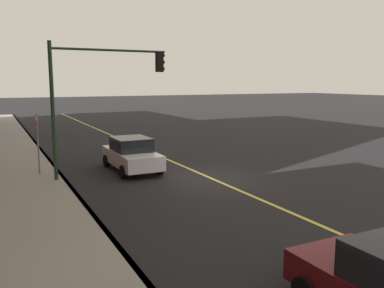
# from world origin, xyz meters

# --- Properties ---
(ground) EXTENTS (200.00, 200.00, 0.00)m
(ground) POSITION_xyz_m (0.00, 0.00, 0.00)
(ground) COLOR black
(sidewalk_slab) EXTENTS (80.00, 3.25, 0.15)m
(sidewalk_slab) POSITION_xyz_m (0.00, 7.44, 0.07)
(sidewalk_slab) COLOR gray
(sidewalk_slab) RESTS_ON ground
(curb_edge) EXTENTS (80.00, 0.16, 0.15)m
(curb_edge) POSITION_xyz_m (0.00, 5.90, 0.07)
(curb_edge) COLOR slate
(curb_edge) RESTS_ON ground
(lane_stripe_center) EXTENTS (80.00, 0.16, 0.01)m
(lane_stripe_center) POSITION_xyz_m (0.00, 0.00, 0.01)
(lane_stripe_center) COLOR #D8CC4C
(lane_stripe_center) RESTS_ON ground
(car_white) EXTENTS (4.31, 1.93, 1.60)m
(car_white) POSITION_xyz_m (3.01, 2.61, 0.80)
(car_white) COLOR silver
(car_white) RESTS_ON ground
(traffic_light_mast) EXTENTS (0.28, 5.09, 5.86)m
(traffic_light_mast) POSITION_xyz_m (2.12, 4.28, 4.07)
(traffic_light_mast) COLOR #1E3823
(traffic_light_mast) RESTS_ON ground
(street_sign_post) EXTENTS (0.60, 0.08, 2.83)m
(street_sign_post) POSITION_xyz_m (3.61, 6.72, 1.67)
(street_sign_post) COLOR slate
(street_sign_post) RESTS_ON ground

